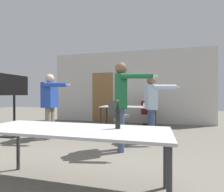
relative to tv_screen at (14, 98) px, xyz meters
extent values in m
cube|color=beige|center=(2.70, 3.08, 0.42)|extent=(6.50, 0.10, 2.90)
cube|color=olive|center=(1.60, 3.03, 0.00)|extent=(0.90, 0.02, 2.05)
cube|color=#A8A8AD|center=(2.83, -2.12, -0.31)|extent=(2.25, 0.77, 0.03)
cylinder|color=#2D2D33|center=(3.89, -2.44, -0.68)|extent=(0.05, 0.05, 0.70)
cylinder|color=#2D2D33|center=(1.77, -1.79, -0.68)|extent=(0.05, 0.05, 0.70)
cylinder|color=#2D2D33|center=(3.89, -1.79, -0.68)|extent=(0.05, 0.05, 0.70)
cube|color=#A8A8AD|center=(2.90, 1.82, -0.31)|extent=(1.87, 0.82, 0.03)
cylinder|color=#2D2D33|center=(2.02, 1.47, -0.68)|extent=(0.05, 0.05, 0.70)
cylinder|color=#2D2D33|center=(3.77, 1.47, -0.68)|extent=(0.05, 0.05, 0.70)
cylinder|color=#2D2D33|center=(2.02, 2.17, -0.68)|extent=(0.05, 0.05, 0.70)
cylinder|color=#2D2D33|center=(3.77, 2.17, -0.68)|extent=(0.05, 0.05, 0.70)
cube|color=black|center=(0.00, 0.00, -1.01)|extent=(0.44, 0.56, 0.03)
cylinder|color=black|center=(0.00, 0.00, -0.46)|extent=(0.06, 0.06, 1.08)
cube|color=black|center=(0.00, 0.00, 0.37)|extent=(0.04, 1.00, 0.56)
cube|color=#14331E|center=(-0.02, 0.00, 0.37)|extent=(0.01, 0.92, 0.49)
cylinder|color=#3D4C75|center=(3.64, 0.51, -0.64)|extent=(0.13, 0.13, 0.77)
cylinder|color=#3D4C75|center=(3.69, 0.34, -0.64)|extent=(0.13, 0.13, 0.77)
cube|color=silver|center=(3.66, 0.43, 0.04)|extent=(0.34, 0.46, 0.60)
sphere|color=brown|center=(3.66, 0.43, 0.45)|extent=(0.21, 0.21, 0.21)
cylinder|color=silver|center=(3.59, 0.67, 0.02)|extent=(0.10, 0.10, 0.52)
cylinder|color=silver|center=(3.99, 0.25, 0.29)|extent=(0.53, 0.24, 0.10)
cube|color=white|center=(4.27, 0.34, 0.29)|extent=(0.13, 0.07, 0.03)
cylinder|color=#3D4C75|center=(3.08, -0.45, -0.60)|extent=(0.13, 0.13, 0.86)
cylinder|color=#3D4C75|center=(3.12, -0.62, -0.60)|extent=(0.13, 0.13, 0.86)
cube|color=#195633|center=(3.10, -0.53, 0.17)|extent=(0.32, 0.46, 0.68)
sphere|color=brown|center=(3.10, -0.53, 0.63)|extent=(0.24, 0.24, 0.24)
cylinder|color=#195633|center=(3.05, -0.28, 0.16)|extent=(0.10, 0.10, 0.59)
cylinder|color=#195633|center=(3.44, -0.73, 0.45)|extent=(0.60, 0.21, 0.10)
cube|color=white|center=(3.75, -0.67, 0.45)|extent=(0.12, 0.06, 0.03)
cylinder|color=slate|center=(1.12, 0.07, -0.63)|extent=(0.14, 0.14, 0.80)
cylinder|color=slate|center=(1.14, -0.12, -0.63)|extent=(0.14, 0.14, 0.80)
cube|color=#23429E|center=(1.13, -0.02, 0.09)|extent=(0.32, 0.49, 0.63)
sphere|color=#DBAD89|center=(1.13, -0.02, 0.52)|extent=(0.22, 0.22, 0.22)
cylinder|color=#23429E|center=(1.09, 0.26, 0.07)|extent=(0.11, 0.11, 0.55)
cylinder|color=#23429E|center=(1.44, -0.27, 0.34)|extent=(0.56, 0.18, 0.11)
cube|color=white|center=(1.74, -0.23, 0.34)|extent=(0.12, 0.05, 0.03)
cylinder|color=black|center=(3.53, 2.62, -1.01)|extent=(0.52, 0.52, 0.03)
cylinder|color=black|center=(3.53, 2.62, -0.81)|extent=(0.06, 0.06, 0.38)
cube|color=maroon|center=(3.53, 2.62, -0.58)|extent=(0.55, 0.55, 0.08)
cube|color=maroon|center=(3.47, 2.37, -0.33)|extent=(0.44, 0.15, 0.42)
cylinder|color=black|center=(2.73, 1.12, -1.01)|extent=(0.52, 0.52, 0.03)
cylinder|color=black|center=(2.73, 1.12, -0.78)|extent=(0.06, 0.06, 0.43)
cube|color=#4C4C51|center=(2.73, 1.12, -0.53)|extent=(0.57, 0.57, 0.08)
cube|color=#4C4C51|center=(2.66, 0.87, -0.28)|extent=(0.44, 0.18, 0.42)
cylinder|color=black|center=(3.35, -2.00, -0.18)|extent=(0.06, 0.06, 0.22)
cone|color=black|center=(3.35, -2.00, -0.02)|extent=(0.05, 0.05, 0.10)
cylinder|color=gold|center=(3.35, -2.00, 0.04)|extent=(0.03, 0.03, 0.01)
cylinder|color=silver|center=(3.41, 1.84, -0.24)|extent=(0.09, 0.09, 0.12)
camera|label=1|loc=(3.78, -3.99, 0.10)|focal=28.00mm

